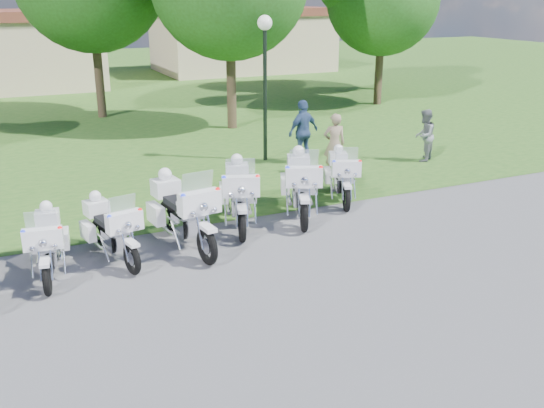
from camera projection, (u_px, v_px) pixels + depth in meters
name	position (u px, v px, depth m)	size (l,w,h in m)	color
ground	(295.00, 272.00, 11.31)	(100.00, 100.00, 0.00)	#57575D
grass_lawn	(83.00, 85.00, 34.52)	(100.00, 48.00, 0.01)	#295A1C
motorcycle_1	(47.00, 243.00, 11.07)	(0.89, 2.17, 1.46)	black
motorcycle_2	(111.00, 228.00, 11.72)	(1.01, 2.17, 1.47)	black
motorcycle_3	(182.00, 211.00, 12.28)	(1.08, 2.64, 1.78)	black
motorcycle_4	(239.00, 193.00, 13.48)	(1.35, 2.48, 1.73)	black
motorcycle_5	(301.00, 184.00, 14.05)	(1.50, 2.49, 1.77)	black
motorcycle_6	(341.00, 175.00, 15.15)	(1.28, 2.13, 1.52)	black
lamp_post	(265.00, 53.00, 17.86)	(0.44, 0.44, 4.35)	black
building_east	(242.00, 39.00, 40.74)	(11.44, 7.28, 4.10)	#C8B090
bystander_a	(334.00, 144.00, 17.18)	(0.64, 0.42, 1.75)	gray
bystander_b	(424.00, 136.00, 18.58)	(0.78, 0.61, 1.60)	slate
bystander_c	(303.00, 132.00, 18.31)	(1.13, 0.47, 1.93)	#344E7E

